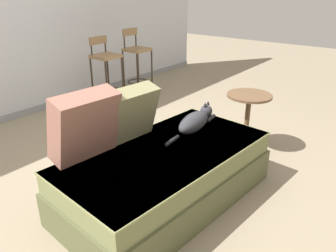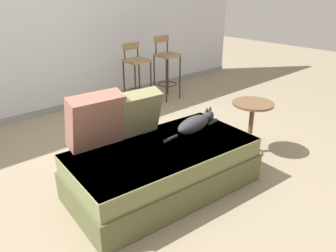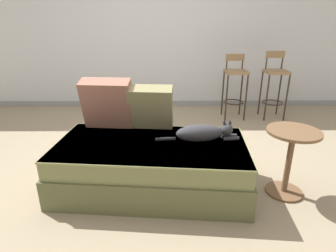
# 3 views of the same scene
# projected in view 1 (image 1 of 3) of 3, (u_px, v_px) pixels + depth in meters

# --- Properties ---
(ground_plane) EXTENTS (16.00, 16.00, 0.00)m
(ground_plane) POSITION_uv_depth(u_px,v_px,m) (131.00, 182.00, 2.87)
(ground_plane) COLOR gray
(ground_plane) RESTS_ON ground
(wall_baseboard_trim) EXTENTS (8.00, 0.02, 0.09)m
(wall_baseboard_trim) POSITION_uv_depth(u_px,v_px,m) (3.00, 119.00, 4.09)
(wall_baseboard_trim) COLOR gray
(wall_baseboard_trim) RESTS_ON ground
(couch) EXTENTS (1.76, 1.02, 0.45)m
(couch) POSITION_uv_depth(u_px,v_px,m) (166.00, 175.00, 2.55)
(couch) COLOR brown
(couch) RESTS_ON ground
(throw_pillow_corner) EXTENTS (0.49, 0.32, 0.50)m
(throw_pillow_corner) POSITION_uv_depth(u_px,v_px,m) (85.00, 125.00, 2.27)
(throw_pillow_corner) COLOR #936051
(throw_pillow_corner) RESTS_ON couch
(throw_pillow_middle) EXTENTS (0.44, 0.30, 0.44)m
(throw_pillow_middle) POSITION_uv_depth(u_px,v_px,m) (131.00, 113.00, 2.56)
(throw_pillow_middle) COLOR #847F56
(throw_pillow_middle) RESTS_ON couch
(cat) EXTENTS (0.75, 0.21, 0.19)m
(cat) POSITION_uv_depth(u_px,v_px,m) (195.00, 121.00, 2.79)
(cat) COLOR #333338
(cat) RESTS_ON couch
(bar_stool_near_window) EXTENTS (0.32, 0.32, 0.97)m
(bar_stool_near_window) POSITION_uv_depth(u_px,v_px,m) (106.00, 67.00, 4.37)
(bar_stool_near_window) COLOR #2D2319
(bar_stool_near_window) RESTS_ON ground
(bar_stool_by_doorway) EXTENTS (0.32, 0.32, 1.01)m
(bar_stool_by_doorway) POSITION_uv_depth(u_px,v_px,m) (137.00, 59.00, 4.81)
(bar_stool_by_doorway) COLOR #2D2319
(bar_stool_by_doorway) RESTS_ON ground
(side_table) EXTENTS (0.44, 0.44, 0.60)m
(side_table) POSITION_uv_depth(u_px,v_px,m) (248.00, 114.00, 3.29)
(side_table) COLOR brown
(side_table) RESTS_ON ground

